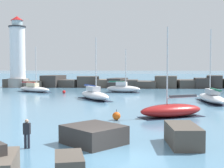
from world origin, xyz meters
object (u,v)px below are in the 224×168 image
(sailboat_moored_0, at_px, (94,95))
(mooring_buoy_orange_near, at_px, (64,92))
(mooring_buoy_far_side, at_px, (116,116))
(lighthouse, at_px, (18,56))
(sailboat_moored_1, at_px, (211,97))
(sailboat_moored_3, at_px, (123,88))
(person_on_rocks, at_px, (27,132))
(sailboat_moored_5, at_px, (171,110))
(sailboat_moored_4, at_px, (34,89))

(sailboat_moored_0, height_order, mooring_buoy_orange_near, sailboat_moored_0)
(mooring_buoy_orange_near, relative_size, mooring_buoy_far_side, 0.83)
(lighthouse, bearing_deg, sailboat_moored_1, -36.58)
(sailboat_moored_0, relative_size, mooring_buoy_orange_near, 11.26)
(mooring_buoy_far_side, bearing_deg, lighthouse, 121.26)
(sailboat_moored_1, xyz_separation_m, mooring_buoy_orange_near, (-20.59, 10.48, -0.34))
(sailboat_moored_1, relative_size, mooring_buoy_far_side, 10.31)
(sailboat_moored_3, distance_m, mooring_buoy_orange_near, 9.80)
(sailboat_moored_3, bearing_deg, sailboat_moored_0, -105.70)
(person_on_rocks, bearing_deg, sailboat_moored_0, 89.63)
(sailboat_moored_5, height_order, person_on_rocks, sailboat_moored_5)
(lighthouse, distance_m, mooring_buoy_far_side, 45.37)
(mooring_buoy_far_side, bearing_deg, sailboat_moored_3, 91.56)
(sailboat_moored_4, relative_size, sailboat_moored_5, 0.99)
(lighthouse, bearing_deg, sailboat_moored_4, -58.02)
(sailboat_moored_3, height_order, sailboat_moored_5, sailboat_moored_5)
(sailboat_moored_0, xyz_separation_m, mooring_buoy_far_side, (3.96, -15.35, -0.31))
(sailboat_moored_3, xyz_separation_m, sailboat_moored_4, (-15.12, -0.38, -0.10))
(sailboat_moored_5, height_order, mooring_buoy_orange_near, sailboat_moored_5)
(mooring_buoy_far_side, relative_size, person_on_rocks, 0.55)
(sailboat_moored_4, xyz_separation_m, sailboat_moored_5, (20.45, -24.52, 0.02))
(mooring_buoy_far_side, height_order, person_on_rocks, person_on_rocks)
(mooring_buoy_far_side, bearing_deg, mooring_buoy_orange_near, 112.87)
(sailboat_moored_0, distance_m, sailboat_moored_3, 11.94)
(sailboat_moored_1, xyz_separation_m, sailboat_moored_3, (-11.31, 13.57, 0.06))
(sailboat_moored_3, xyz_separation_m, sailboat_moored_5, (5.33, -24.90, -0.08))
(lighthouse, relative_size, sailboat_moored_0, 1.83)
(sailboat_moored_3, distance_m, sailboat_moored_4, 15.13)
(sailboat_moored_3, bearing_deg, sailboat_moored_1, -50.20)
(sailboat_moored_5, relative_size, mooring_buoy_far_side, 8.94)
(sailboat_moored_0, bearing_deg, mooring_buoy_orange_near, 125.76)
(sailboat_moored_0, relative_size, person_on_rocks, 5.16)
(mooring_buoy_orange_near, bearing_deg, sailboat_moored_4, 155.11)
(sailboat_moored_1, bearing_deg, sailboat_moored_0, 171.89)
(sailboat_moored_0, relative_size, mooring_buoy_far_side, 9.36)
(person_on_rocks, bearing_deg, mooring_buoy_orange_near, 100.18)
(sailboat_moored_5, relative_size, mooring_buoy_orange_near, 10.75)
(sailboat_moored_0, relative_size, sailboat_moored_1, 0.91)
(sailboat_moored_0, distance_m, sailboat_moored_4, 16.27)
(mooring_buoy_orange_near, distance_m, person_on_rocks, 33.39)
(sailboat_moored_4, bearing_deg, mooring_buoy_far_side, -59.08)
(sailboat_moored_5, bearing_deg, sailboat_moored_1, 62.21)
(sailboat_moored_4, height_order, mooring_buoy_orange_near, sailboat_moored_4)
(lighthouse, height_order, sailboat_moored_4, lighthouse)
(mooring_buoy_far_side, bearing_deg, sailboat_moored_4, 120.92)
(sailboat_moored_4, xyz_separation_m, person_on_rocks, (11.73, -35.57, 0.30))
(lighthouse, bearing_deg, mooring_buoy_orange_near, -47.80)
(sailboat_moored_0, bearing_deg, sailboat_moored_1, -8.11)
(sailboat_moored_4, height_order, person_on_rocks, sailboat_moored_4)
(sailboat_moored_3, relative_size, mooring_buoy_far_side, 8.36)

